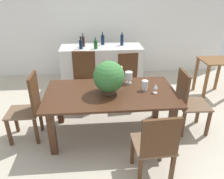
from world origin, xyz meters
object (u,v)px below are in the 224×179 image
at_px(chair_far_right, 129,77).
at_px(flower_centerpiece, 109,77).
at_px(chair_near_right, 156,145).
at_px(wine_bottle_clear, 81,44).
at_px(chair_far_left, 84,77).
at_px(wine_glass, 156,87).
at_px(crystal_vase_left, 129,76).
at_px(wine_bottle_amber, 122,40).
at_px(side_table, 214,69).
at_px(wine_bottle_green, 83,41).
at_px(dining_table, 111,99).
at_px(kitchen_counter, 102,67).
at_px(wine_bottle_tall, 96,45).
at_px(chair_foot_end, 187,99).
at_px(crystal_vase_center_near, 145,85).
at_px(wine_bottle_dark, 103,40).
at_px(chair_head_end, 29,106).

relative_size(chair_far_right, flower_centerpiece, 2.07).
bearing_deg(chair_near_right, wine_bottle_clear, -73.47).
height_order(chair_far_left, wine_glass, chair_far_left).
distance_m(crystal_vase_left, wine_bottle_amber, 1.56).
distance_m(wine_bottle_clear, side_table, 2.80).
bearing_deg(wine_bottle_clear, wine_bottle_green, 76.83).
relative_size(dining_table, chair_far_left, 1.83).
height_order(chair_near_right, wine_bottle_green, wine_bottle_green).
bearing_deg(crystal_vase_left, kitchen_counter, 103.74).
xyz_separation_m(wine_bottle_amber, side_table, (1.85, -0.66, -0.48)).
distance_m(kitchen_counter, wine_bottle_tall, 0.61).
bearing_deg(kitchen_counter, chair_foot_end, -55.27).
xyz_separation_m(flower_centerpiece, side_table, (2.27, 1.21, -0.40)).
bearing_deg(chair_far_right, crystal_vase_center_near, -90.31).
xyz_separation_m(wine_bottle_amber, wine_bottle_clear, (-0.88, -0.21, -0.02)).
xyz_separation_m(kitchen_counter, wine_bottle_dark, (0.04, 0.13, 0.58)).
bearing_deg(chair_head_end, wine_bottle_dark, 148.68).
distance_m(chair_far_left, flower_centerpiece, 1.15).
xyz_separation_m(chair_foot_end, kitchen_counter, (-1.26, 1.82, -0.08)).
relative_size(dining_table, kitchen_counter, 1.10).
height_order(crystal_vase_center_near, wine_glass, crystal_vase_center_near).
relative_size(chair_far_left, wine_bottle_dark, 3.82).
relative_size(dining_table, crystal_vase_left, 9.97).
relative_size(chair_foot_end, side_table, 1.30).
bearing_deg(wine_bottle_clear, kitchen_counter, 23.15).
xyz_separation_m(chair_head_end, flower_centerpiece, (1.17, -0.02, 0.42)).
bearing_deg(dining_table, wine_bottle_clear, 106.55).
relative_size(chair_near_right, crystal_vase_center_near, 6.08).
xyz_separation_m(chair_near_right, wine_bottle_clear, (-0.93, 2.61, 0.51)).
relative_size(flower_centerpiece, crystal_vase_center_near, 3.09).
relative_size(wine_bottle_dark, side_table, 0.35).
bearing_deg(chair_head_end, crystal_vase_center_near, 90.78).
bearing_deg(flower_centerpiece, crystal_vase_left, 43.55).
distance_m(chair_far_right, wine_bottle_amber, 1.02).
distance_m(dining_table, crystal_vase_left, 0.50).
height_order(chair_foot_end, wine_bottle_clear, wine_bottle_clear).
bearing_deg(crystal_vase_center_near, wine_bottle_green, 118.09).
bearing_deg(dining_table, wine_bottle_green, 103.71).
bearing_deg(chair_far_right, wine_glass, -83.45).
xyz_separation_m(dining_table, wine_bottle_clear, (-0.49, 1.64, 0.43)).
bearing_deg(flower_centerpiece, kitchen_counter, 91.04).
xyz_separation_m(chair_far_right, wine_bottle_dark, (-0.44, 0.98, 0.50)).
bearing_deg(wine_bottle_amber, chair_foot_end, -66.41).
height_order(crystal_vase_left, side_table, crystal_vase_left).
bearing_deg(wine_bottle_dark, wine_bottle_tall, -116.23).
bearing_deg(wine_bottle_tall, side_table, -10.09).
xyz_separation_m(wine_bottle_green, wine_bottle_clear, (-0.04, -0.18, -0.01)).
xyz_separation_m(dining_table, chair_near_right, (0.44, -0.97, -0.08)).
bearing_deg(chair_far_left, chair_head_end, -123.63).
bearing_deg(wine_bottle_green, flower_centerpiece, -77.17).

